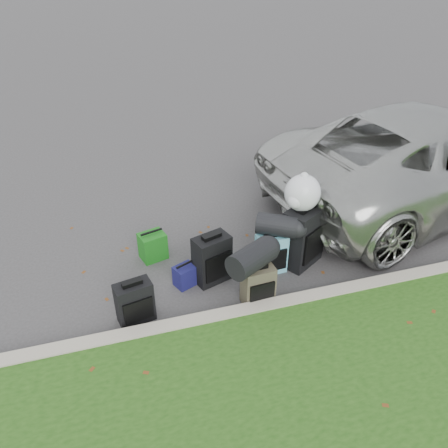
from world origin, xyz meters
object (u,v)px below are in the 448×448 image
object	(u,v)px
suitcase_large_black_right	(303,237)
tote_navy	(185,276)
suitcase_olive	(258,285)
suitcase_teal	(271,254)
tote_green	(153,246)
suitcase_small_black	(135,302)
suv	(433,156)
suitcase_large_black_left	(212,259)

from	to	relation	value
suitcase_large_black_right	tote_navy	xyz separation A→B (m)	(-1.61, -0.02, -0.27)
suitcase_olive	suitcase_teal	xyz separation A→B (m)	(0.38, 0.53, 0.02)
suitcase_olive	tote_green	distance (m)	1.65
suitcase_small_black	suitcase_large_black_right	world-z (taller)	suitcase_large_black_right
suv	tote_navy	size ratio (longest dim) A/B	20.26
suitcase_large_black_left	suitcase_large_black_right	xyz separation A→B (m)	(1.26, 0.02, 0.09)
suitcase_small_black	tote_navy	bearing A→B (deg)	21.76
suitcase_teal	tote_green	bearing A→B (deg)	149.41
suitcase_olive	tote_navy	distance (m)	0.96
suitcase_small_black	suitcase_large_black_right	size ratio (longest dim) A/B	0.62
tote_navy	suitcase_teal	bearing A→B (deg)	-25.16
suv	tote_green	world-z (taller)	suv
suv	suitcase_small_black	size ratio (longest dim) A/B	11.02
suitcase_olive	suitcase_small_black	bearing A→B (deg)	171.99
suitcase_olive	tote_green	xyz separation A→B (m)	(-1.06, 1.26, -0.07)
suv	suitcase_olive	bearing A→B (deg)	105.28
suv	suitcase_large_black_right	size ratio (longest dim) A/B	6.82
suitcase_large_black_left	suitcase_large_black_right	bearing A→B (deg)	-17.44
suv	suitcase_teal	size ratio (longest dim) A/B	10.30
suitcase_teal	suitcase_small_black	bearing A→B (deg)	-171.03
suitcase_olive	suitcase_large_black_right	bearing A→B (deg)	31.36
suitcase_olive	tote_green	bearing A→B (deg)	126.90
suv	suitcase_large_black_right	world-z (taller)	suv
suitcase_large_black_left	tote_navy	xyz separation A→B (m)	(-0.35, -0.00, -0.18)
suitcase_large_black_left	tote_navy	size ratio (longest dim) A/B	2.32
suitcase_large_black_left	tote_navy	distance (m)	0.40
suv	suitcase_olive	world-z (taller)	suv
suv	suitcase_large_black_right	bearing A→B (deg)	101.76
suitcase_teal	suitcase_large_black_right	xyz separation A→B (m)	(0.47, 0.06, 0.14)
suv	tote_navy	xyz separation A→B (m)	(-4.39, -1.09, -0.64)
suv	suitcase_large_black_left	xyz separation A→B (m)	(-4.04, -1.08, -0.46)
suitcase_large_black_right	suitcase_olive	bearing A→B (deg)	-176.39
tote_green	tote_navy	distance (m)	0.76
tote_green	tote_navy	xyz separation A→B (m)	(0.30, -0.69, -0.05)
suitcase_small_black	suitcase_olive	size ratio (longest dim) A/B	1.00
tote_navy	suitcase_small_black	bearing A→B (deg)	-169.81
suitcase_large_black_right	suitcase_large_black_left	bearing A→B (deg)	149.76
suitcase_teal	suitcase_large_black_right	bearing A→B (deg)	3.37
suitcase_large_black_left	suitcase_olive	world-z (taller)	suitcase_large_black_left
suitcase_small_black	suitcase_olive	bearing A→B (deg)	-16.47
suitcase_olive	suv	bearing A→B (deg)	21.14
suitcase_small_black	suitcase_large_black_left	distance (m)	1.12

